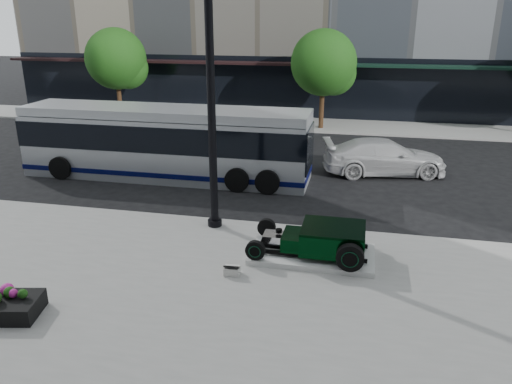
% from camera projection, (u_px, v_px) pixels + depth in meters
% --- Properties ---
extents(ground, '(120.00, 120.00, 0.00)m').
position_uv_depth(ground, '(260.00, 203.00, 18.22)').
color(ground, black).
rests_on(ground, ground).
extents(sidewalk_far, '(70.00, 4.00, 0.12)m').
position_uv_depth(sidewalk_far, '(306.00, 125.00, 31.10)').
color(sidewalk_far, gray).
rests_on(sidewalk_far, ground).
extents(street_trees, '(29.80, 3.80, 5.70)m').
position_uv_depth(street_trees, '(326.00, 65.00, 28.77)').
color(street_trees, black).
rests_on(street_trees, sidewalk_far).
extents(display_plinth, '(3.40, 1.80, 0.15)m').
position_uv_depth(display_plinth, '(312.00, 254.00, 13.89)').
color(display_plinth, silver).
rests_on(display_plinth, sidewalk_near).
extents(hot_rod, '(3.22, 2.00, 0.81)m').
position_uv_depth(hot_rod, '(325.00, 239.00, 13.66)').
color(hot_rod, black).
rests_on(hot_rod, display_plinth).
extents(info_plaque, '(0.42, 0.32, 0.31)m').
position_uv_depth(info_plaque, '(232.00, 270.00, 12.91)').
color(info_plaque, silver).
rests_on(info_plaque, sidewalk_near).
extents(lamppost, '(0.45, 0.45, 8.15)m').
position_uv_depth(lamppost, '(211.00, 108.00, 14.74)').
color(lamppost, black).
rests_on(lamppost, sidewalk_near).
extents(transit_bus, '(12.12, 2.88, 2.92)m').
position_uv_depth(transit_bus, '(166.00, 142.00, 20.81)').
color(transit_bus, '#B5B9BF').
rests_on(transit_bus, ground).
extents(white_sedan, '(5.51, 3.14, 1.50)m').
position_uv_depth(white_sedan, '(384.00, 157.00, 21.38)').
color(white_sedan, silver).
rests_on(white_sedan, ground).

